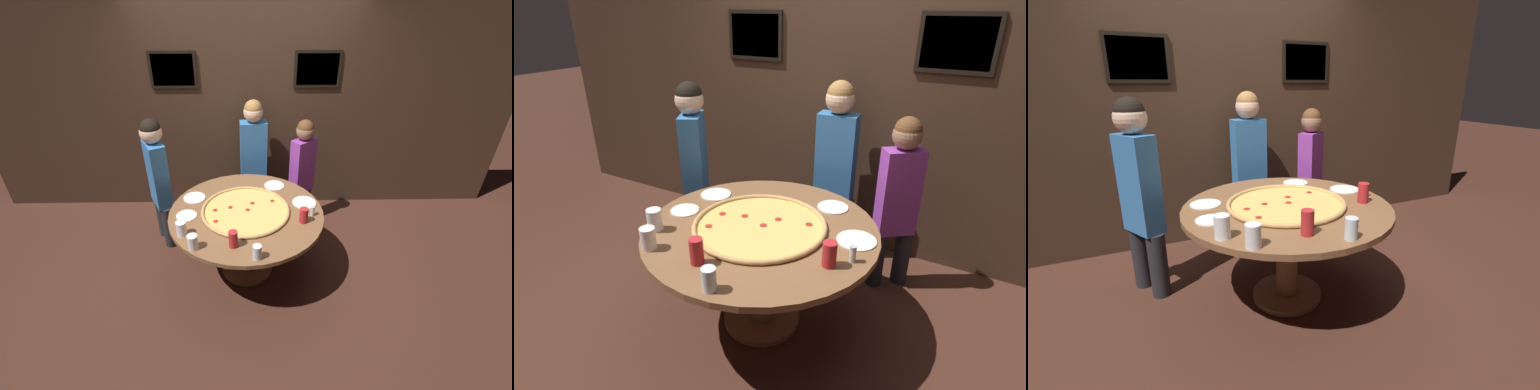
{
  "view_description": "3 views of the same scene",
  "coord_description": "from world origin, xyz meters",
  "views": [
    {
      "loc": [
        0.04,
        -2.64,
        2.61
      ],
      "look_at": [
        0.09,
        0.02,
        0.91
      ],
      "focal_mm": 24.0,
      "sensor_mm": 36.0,
      "label": 1
    },
    {
      "loc": [
        1.1,
        -1.84,
        1.99
      ],
      "look_at": [
        0.04,
        0.04,
        0.95
      ],
      "focal_mm": 28.0,
      "sensor_mm": 36.0,
      "label": 2
    },
    {
      "loc": [
        -0.95,
        -2.04,
        1.56
      ],
      "look_at": [
        -0.06,
        -0.09,
        0.85
      ],
      "focal_mm": 24.0,
      "sensor_mm": 36.0,
      "label": 3
    }
  ],
  "objects": [
    {
      "name": "white_plate_far_back",
      "position": [
        -0.55,
        -0.06,
        0.74
      ],
      "size": [
        0.19,
        0.19,
        0.01
      ],
      "primitive_type": "cylinder",
      "color": "white",
      "rests_on": "dining_table"
    },
    {
      "name": "back_wall",
      "position": [
        0.0,
        1.33,
        1.3
      ],
      "size": [
        6.4,
        0.08,
        2.6
      ],
      "color": "#3D281C",
      "rests_on": "ground_plane"
    },
    {
      "name": "drink_cup_near_right",
      "position": [
        -0.55,
        -0.34,
        0.81
      ],
      "size": [
        0.09,
        0.09,
        0.14
      ],
      "primitive_type": "cylinder",
      "color": "white",
      "rests_on": "dining_table"
    },
    {
      "name": "diner_side_right",
      "position": [
        0.64,
        0.84,
        0.75
      ],
      "size": [
        0.34,
        0.3,
        1.33
      ],
      "rotation": [
        0.0,
        0.0,
        -2.49
      ],
      "color": "#232328",
      "rests_on": "ground_plane"
    },
    {
      "name": "condiment_shaker",
      "position": [
        0.61,
        -0.07,
        0.79
      ],
      "size": [
        0.04,
        0.04,
        0.1
      ],
      "color": "silver",
      "rests_on": "dining_table"
    },
    {
      "name": "white_plate_left_side",
      "position": [
        0.29,
        0.47,
        0.74
      ],
      "size": [
        0.21,
        0.21,
        0.01
      ],
      "primitive_type": "cylinder",
      "color": "white",
      "rests_on": "dining_table"
    },
    {
      "name": "giant_pizza",
      "position": [
        -0.01,
        -0.0,
        0.75
      ],
      "size": [
        0.84,
        0.84,
        0.03
      ],
      "color": "#EAB75B",
      "rests_on": "dining_table"
    },
    {
      "name": "ground_plane",
      "position": [
        0.0,
        0.0,
        0.0
      ],
      "size": [
        24.0,
        24.0,
        0.0
      ],
      "primitive_type": "plane",
      "color": "#422319"
    },
    {
      "name": "white_plate_near_front",
      "position": [
        -0.52,
        0.24,
        0.74
      ],
      "size": [
        0.22,
        0.22,
        0.01
      ],
      "primitive_type": "cylinder",
      "color": "white",
      "rests_on": "dining_table"
    },
    {
      "name": "drink_cup_by_shaker",
      "position": [
        -0.43,
        -0.51,
        0.81
      ],
      "size": [
        0.09,
        0.09,
        0.13
      ],
      "primitive_type": "cylinder",
      "color": "white",
      "rests_on": "dining_table"
    },
    {
      "name": "drink_cup_beside_pizza",
      "position": [
        0.52,
        -0.17,
        0.81
      ],
      "size": [
        0.08,
        0.08,
        0.14
      ],
      "primitive_type": "cylinder",
      "color": "#B22328",
      "rests_on": "dining_table"
    },
    {
      "name": "drink_cup_near_left",
      "position": [
        -0.1,
        -0.49,
        0.81
      ],
      "size": [
        0.08,
        0.08,
        0.15
      ],
      "primitive_type": "cylinder",
      "color": "#B22328",
      "rests_on": "dining_table"
    },
    {
      "name": "white_plate_beside_cup",
      "position": [
        0.57,
        0.14,
        0.74
      ],
      "size": [
        0.23,
        0.23,
        0.01
      ],
      "primitive_type": "cylinder",
      "color": "white",
      "rests_on": "dining_table"
    },
    {
      "name": "dining_table",
      "position": [
        0.0,
        0.0,
        0.59
      ],
      "size": [
        1.46,
        1.46,
        0.74
      ],
      "color": "brown",
      "rests_on": "ground_plane"
    },
    {
      "name": "diner_far_right",
      "position": [
        -0.93,
        0.51,
        0.83
      ],
      "size": [
        0.3,
        0.38,
        1.47
      ],
      "rotation": [
        0.0,
        0.0,
        2.08
      ],
      "color": "#232328",
      "rests_on": "ground_plane"
    },
    {
      "name": "diner_side_left",
      "position": [
        0.08,
        1.06,
        0.84
      ],
      "size": [
        0.38,
        0.22,
        1.48
      ],
      "rotation": [
        0.0,
        0.0,
        -3.06
      ],
      "color": "#232328",
      "rests_on": "ground_plane"
    },
    {
      "name": "drink_cup_far_right",
      "position": [
        0.09,
        -0.64,
        0.8
      ],
      "size": [
        0.07,
        0.07,
        0.12
      ],
      "primitive_type": "cylinder",
      "color": "silver",
      "rests_on": "dining_table"
    }
  ]
}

